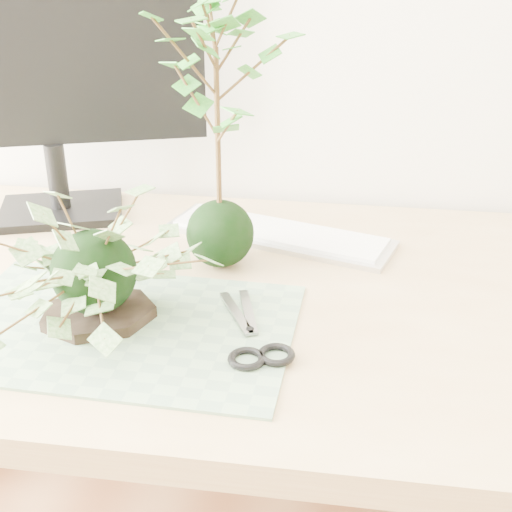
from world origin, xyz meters
The scene contains 8 objects.
desk centered at (-0.09, 1.23, 0.65)m, with size 1.60×0.70×0.74m.
cutting_mat centered at (-0.17, 1.10, 0.74)m, with size 0.45×0.30×0.00m, color slate.
stone_dish centered at (-0.21, 1.12, 0.75)m, with size 0.15×0.15×0.01m, color black.
ivy_kokedama centered at (-0.21, 1.12, 0.87)m, with size 0.33×0.33×0.22m.
maple_kokedama centered at (-0.08, 1.31, 1.04)m, with size 0.26×0.26×0.43m.
keyboard centered at (0.00, 1.41, 0.75)m, with size 0.39×0.22×0.01m.
monitor centered at (-0.40, 1.47, 1.01)m, with size 0.51×0.21×0.46m.
scissors centered at (0.00, 1.08, 0.75)m, with size 0.10×0.19×0.01m.
Camera 1 is at (0.12, 0.35, 1.23)m, focal length 50.00 mm.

